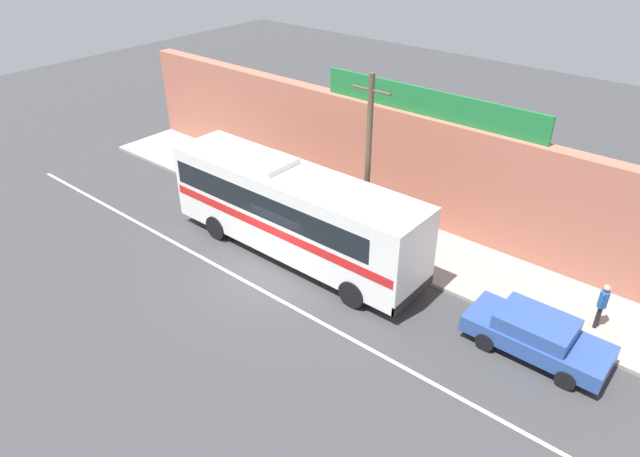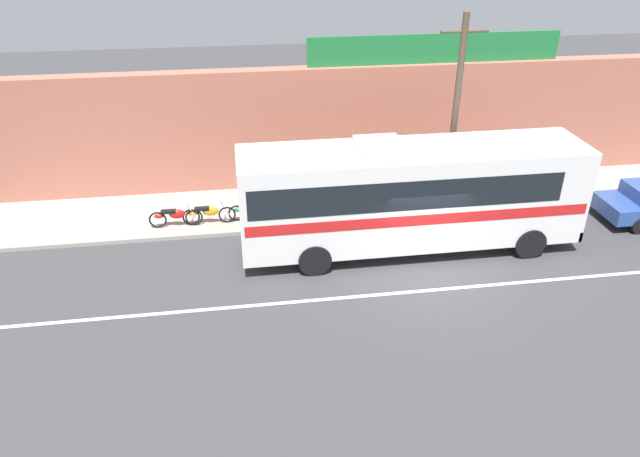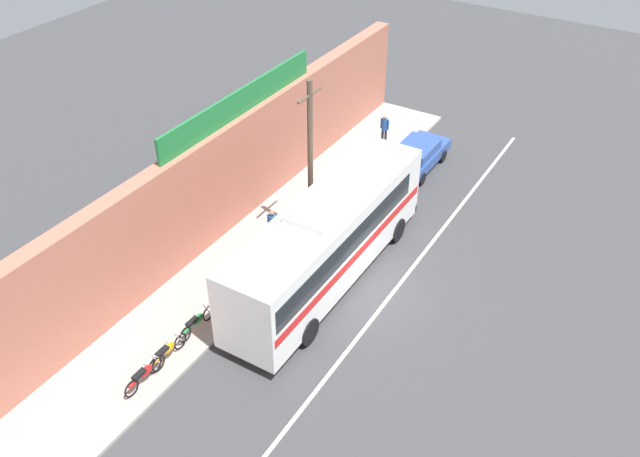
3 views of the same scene
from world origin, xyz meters
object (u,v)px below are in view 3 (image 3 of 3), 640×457
at_px(intercity_bus, 327,238).
at_px(motorcycle_black, 196,322).
at_px(pedestrian_by_curb, 385,127).
at_px(pedestrian_far_left, 272,224).
at_px(motorcycle_green, 144,374).
at_px(utility_pole, 310,161).
at_px(motorcycle_blue, 167,351).
at_px(parked_car, 417,155).

bearing_deg(intercity_bus, motorcycle_black, 153.60).
relative_size(pedestrian_by_curb, pedestrian_far_left, 1.06).
xyz_separation_m(motorcycle_black, motorcycle_green, (-2.78, -0.12, 0.00)).
relative_size(intercity_bus, motorcycle_green, 5.91).
distance_m(intercity_bus, utility_pole, 3.36).
height_order(intercity_bus, utility_pole, utility_pole).
height_order(motorcycle_black, motorcycle_green, same).
xyz_separation_m(motorcycle_green, pedestrian_by_curb, (18.57, 0.65, 0.55)).
bearing_deg(utility_pole, motorcycle_blue, 177.41).
xyz_separation_m(motorcycle_green, motorcycle_blue, (1.16, 0.05, 0.00)).
bearing_deg(motorcycle_green, parked_car, -5.75).
distance_m(utility_pole, motorcycle_blue, 9.23).
height_order(intercity_bus, pedestrian_far_left, intercity_bus).
bearing_deg(parked_car, intercity_bus, -176.49).
bearing_deg(pedestrian_far_left, parked_car, -15.97).
xyz_separation_m(motorcycle_black, motorcycle_blue, (-1.62, -0.07, 0.00)).
xyz_separation_m(motorcycle_black, pedestrian_by_curb, (15.79, 0.54, 0.55)).
bearing_deg(utility_pole, pedestrian_far_left, 137.76).
xyz_separation_m(utility_pole, motorcycle_black, (-7.01, 0.46, -3.26)).
xyz_separation_m(pedestrian_by_curb, pedestrian_far_left, (-10.02, 0.13, -0.06)).
distance_m(motorcycle_blue, pedestrian_by_curb, 17.43).
bearing_deg(pedestrian_far_left, motorcycle_blue, -174.38).
distance_m(pedestrian_by_curb, pedestrian_far_left, 10.02).
bearing_deg(parked_car, pedestrian_far_left, 164.03).
xyz_separation_m(motorcycle_blue, pedestrian_by_curb, (17.41, 0.60, 0.55)).
bearing_deg(motorcycle_black, motorcycle_green, -177.61).
distance_m(intercity_bus, pedestrian_far_left, 3.39).
bearing_deg(pedestrian_far_left, pedestrian_by_curb, -0.72).
bearing_deg(utility_pole, intercity_bus, -135.67).
bearing_deg(parked_car, motorcycle_blue, 173.67).
bearing_deg(parked_car, motorcycle_black, 172.72).
distance_m(motorcycle_green, motorcycle_blue, 1.16).
relative_size(parked_car, motorcycle_green, 2.34).
height_order(motorcycle_black, pedestrian_by_curb, pedestrian_by_curb).
bearing_deg(motorcycle_green, pedestrian_far_left, 5.20).
distance_m(motorcycle_black, pedestrian_far_left, 5.84).
relative_size(motorcycle_black, motorcycle_blue, 1.01).
bearing_deg(motorcycle_green, pedestrian_by_curb, 2.02).
bearing_deg(motorcycle_blue, motorcycle_black, 2.31).
bearing_deg(pedestrian_by_curb, utility_pole, -173.54).
bearing_deg(pedestrian_far_left, intercity_bus, -104.69).
relative_size(motorcycle_green, pedestrian_by_curb, 1.12).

